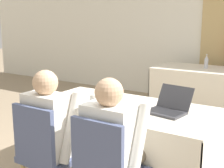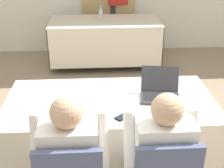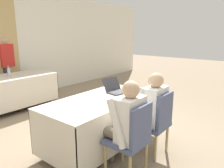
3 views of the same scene
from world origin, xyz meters
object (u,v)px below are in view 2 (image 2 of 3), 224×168
object	(u,v)px
laptop	(160,92)
person_red_shirt	(117,1)
person_checkered_shirt	(71,159)
person_white_shirt	(160,156)
water_bottle	(101,14)
cell_phone	(124,116)

from	to	relation	value
laptop	person_red_shirt	distance (m)	3.32
person_checkered_shirt	person_white_shirt	world-z (taller)	same
person_checkered_shirt	person_red_shirt	size ratio (longest dim) A/B	0.73
person_checkered_shirt	person_white_shirt	size ratio (longest dim) A/B	1.00
laptop	person_white_shirt	bearing A→B (deg)	-92.12
laptop	person_red_shirt	xyz separation A→B (m)	(-0.11, 3.32, 0.13)
person_checkered_shirt	person_white_shirt	bearing A→B (deg)	-180.00
laptop	water_bottle	world-z (taller)	water_bottle
cell_phone	person_white_shirt	distance (m)	0.43
laptop	cell_phone	world-z (taller)	laptop
water_bottle	person_white_shirt	distance (m)	3.28
laptop	person_red_shirt	size ratio (longest dim) A/B	0.23
person_white_shirt	cell_phone	bearing A→B (deg)	-59.91
water_bottle	person_red_shirt	world-z (taller)	person_red_shirt
person_checkered_shirt	cell_phone	bearing A→B (deg)	-136.47
cell_phone	water_bottle	world-z (taller)	water_bottle
person_checkered_shirt	person_white_shirt	xyz separation A→B (m)	(0.59, 0.00, 0.00)
person_checkered_shirt	person_red_shirt	distance (m)	4.04
person_red_shirt	water_bottle	bearing A→B (deg)	-124.15
person_white_shirt	person_red_shirt	distance (m)	4.00
person_checkered_shirt	person_red_shirt	world-z (taller)	person_red_shirt
cell_phone	person_red_shirt	size ratio (longest dim) A/B	0.10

